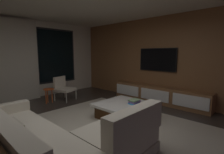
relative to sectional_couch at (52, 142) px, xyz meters
name	(u,v)px	position (x,y,z in m)	size (l,w,h in m)	color
floor	(93,134)	(0.94, 0.21, -0.29)	(9.20, 9.20, 0.00)	#332B26
back_wall_with_window	(18,60)	(0.88, 3.83, 1.05)	(6.60, 0.30, 2.70)	beige
media_wall	(166,60)	(4.00, 0.21, 1.06)	(0.12, 7.80, 2.70)	brown
area_rug	(109,129)	(1.29, 0.11, -0.28)	(3.20, 3.80, 0.01)	#ADA391
sectional_couch	(52,142)	(0.00, 0.00, 0.00)	(1.98, 2.50, 0.82)	#B1A997
coffee_table	(124,110)	(1.98, 0.28, -0.10)	(1.16, 1.16, 0.36)	#442812
book_stack_on_coffee_table	(134,101)	(2.14, 0.10, 0.12)	(0.30, 0.18, 0.10)	#3D8AD5
accent_chair_near_window	(63,87)	(1.85, 2.78, 0.14)	(0.68, 0.69, 0.78)	#B2ADA0
side_stool	(49,91)	(1.34, 2.77, 0.08)	(0.32, 0.32, 0.46)	#BF4C1E
media_console	(159,95)	(3.71, 0.26, -0.04)	(0.46, 3.10, 0.52)	brown
mounted_tv	(157,60)	(3.89, 0.46, 1.06)	(0.05, 1.26, 0.73)	black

